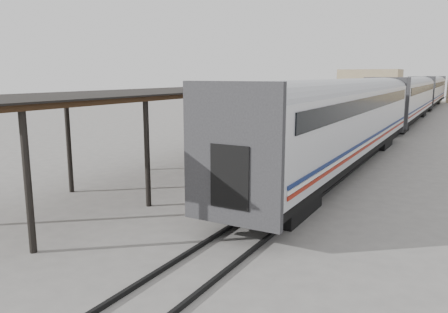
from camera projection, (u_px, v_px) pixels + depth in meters
ground at (207, 198)px, 17.41m from camera, size 160.00×160.00×0.00m
train at (407, 96)px, 44.34m from camera, size 3.45×76.01×4.01m
canopy at (315, 84)px, 38.88m from camera, size 4.90×64.30×4.15m
rails at (406, 122)px, 45.00m from camera, size 1.54×150.00×0.12m
building_left at (370, 84)px, 91.95m from camera, size 12.00×8.00×6.00m
baggage_cart at (228, 187)px, 16.60m from camera, size 1.95×2.67×0.86m
suitcase_stack at (226, 174)px, 16.85m from camera, size 1.27×1.33×0.58m
luggage_tug at (294, 135)px, 30.41m from camera, size 1.06×1.73×1.52m
porter at (223, 161)px, 15.76m from camera, size 0.50×0.71×1.82m
pedestrian at (298, 132)px, 31.19m from camera, size 1.08×0.76×1.69m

